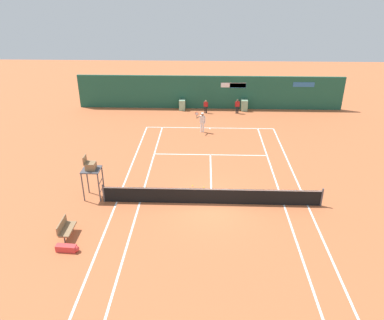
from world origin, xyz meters
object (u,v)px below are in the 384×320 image
tennis_ball_mid_court (192,186)px  player_bench (66,228)px  ball_kid_centre_post (206,106)px  tennis_ball_near_service_line (204,187)px  equipment_bag (68,248)px  player_on_baseline (202,121)px  umpire_chair (91,169)px  ball_kid_left_post (237,105)px

tennis_ball_mid_court → player_bench: bearing=-139.4°
ball_kid_centre_post → tennis_ball_near_service_line: 13.87m
equipment_bag → ball_kid_centre_post: (6.25, 19.83, 0.55)m
equipment_bag → ball_kid_centre_post: bearing=72.5°
player_on_baseline → ball_kid_centre_post: player_on_baseline is taller
player_on_baseline → tennis_ball_mid_court: 8.87m
player_bench → ball_kid_centre_post: ball_kid_centre_post is taller
umpire_chair → player_on_baseline: 11.91m
tennis_ball_near_service_line → tennis_ball_mid_court: 0.72m
equipment_bag → tennis_ball_near_service_line: bearing=44.1°
player_on_baseline → tennis_ball_mid_court: size_ratio=27.34×
ball_kid_left_post → player_bench: bearing=56.0°
player_bench → player_on_baseline: 15.30m
player_bench → tennis_ball_near_service_line: 8.23m
equipment_bag → umpire_chair: bearing=91.1°
player_bench → equipment_bag: player_bench is taller
equipment_bag → tennis_ball_mid_court: (5.47, 6.17, -0.13)m
player_on_baseline → tennis_ball_mid_court: player_on_baseline is taller
ball_kid_centre_post → tennis_ball_mid_court: bearing=96.9°
equipment_bag → ball_kid_left_post: 21.84m
ball_kid_left_post → umpire_chair: bearing=51.6°
umpire_chair → tennis_ball_near_service_line: (6.25, 1.23, -1.74)m
equipment_bag → player_bench: bearing=112.4°
umpire_chair → player_on_baseline: bearing=149.4°
ball_kid_centre_post → tennis_ball_mid_court: ball_kid_centre_post is taller
ball_kid_centre_post → player_on_baseline: bearing=96.6°
ball_kid_left_post → ball_kid_centre_post: ball_kid_left_post is taller
ball_kid_left_post → ball_kid_centre_post: (-2.90, -0.00, -0.05)m
umpire_chair → equipment_bag: 5.01m
player_bench → tennis_ball_mid_court: player_bench is taller
umpire_chair → equipment_bag: size_ratio=2.39×
equipment_bag → player_on_baseline: (5.95, 14.98, 0.83)m
player_on_baseline → ball_kid_left_post: size_ratio=1.40×
player_on_baseline → umpire_chair: bearing=83.9°
ball_kid_left_post → equipment_bag: bearing=58.3°
umpire_chair → ball_kid_centre_post: bearing=157.2°
tennis_ball_near_service_line → tennis_ball_mid_court: size_ratio=1.00×
player_bench → ball_kid_left_post: bearing=152.9°
player_on_baseline → ball_kid_left_post: bearing=-98.9°
tennis_ball_mid_court → equipment_bag: bearing=-131.6°
player_on_baseline → ball_kid_centre_post: 4.87m
tennis_ball_near_service_line → player_on_baseline: bearing=91.3°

